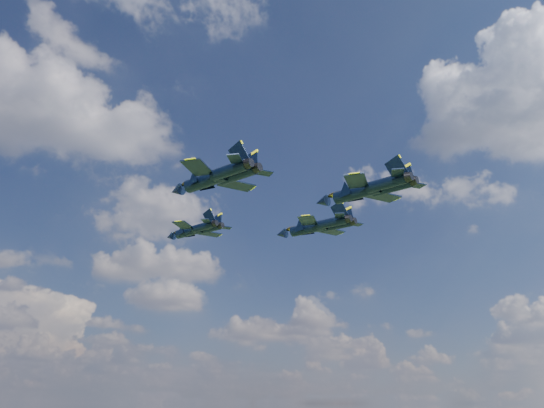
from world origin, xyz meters
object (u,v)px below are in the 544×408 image
Objects in this scene: jet_lead at (188,232)px; jet_slot at (354,193)px; jet_right at (306,228)px; jet_left at (204,181)px.

jet_lead is 34.91m from jet_slot.
jet_slot is at bearing -87.81° from jet_lead.
jet_slot is (-2.34, -22.37, -1.44)m from jet_right.
jet_slot is at bearing -129.11° from jet_right.
jet_left is 22.66m from jet_slot.
jet_right is (24.08, 16.07, 0.28)m from jet_left.
jet_left is at bearing -179.43° from jet_right.
jet_lead is at bearing 52.47° from jet_left.
jet_right is at bearing -48.73° from jet_lead.
jet_lead is 0.84× the size of jet_right.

